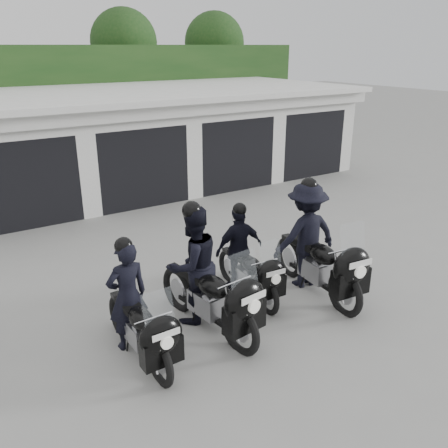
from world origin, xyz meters
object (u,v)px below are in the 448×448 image
police_bike_c (244,256)px  police_bike_d (312,243)px  police_bike_b (201,275)px  police_bike_a (136,312)px

police_bike_c → police_bike_d: (1.13, -0.53, 0.18)m
police_bike_c → police_bike_d: bearing=-21.7°
police_bike_b → police_bike_c: police_bike_b is taller
police_bike_b → police_bike_d: police_bike_d is taller
police_bike_d → police_bike_c: bearing=160.1°
police_bike_a → police_bike_c: (2.38, 0.74, 0.01)m
police_bike_a → police_bike_b: bearing=9.5°
police_bike_c → police_bike_b: bearing=-153.0°
police_bike_b → police_bike_c: size_ratio=1.22×
police_bike_b → police_bike_d: (2.31, -0.02, 0.03)m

